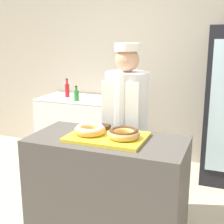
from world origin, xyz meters
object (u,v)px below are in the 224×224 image
(brownie_back_right, at_px, (124,129))
(bottle_red, at_px, (67,90))
(donut_chocolate_glaze, at_px, (124,133))
(bottle_green, at_px, (76,95))
(donut_light_glaze, at_px, (90,129))
(serving_tray, at_px, (107,137))
(chest_freezer, at_px, (80,127))
(baker_person, at_px, (126,129))
(brownie_back_left, at_px, (104,127))

(brownie_back_right, distance_m, bottle_red, 2.13)
(donut_chocolate_glaze, xyz_separation_m, brownie_back_right, (-0.05, 0.16, -0.02))
(donut_chocolate_glaze, bearing_deg, bottle_green, 127.59)
(donut_light_glaze, bearing_deg, serving_tray, 5.16)
(serving_tray, distance_m, donut_chocolate_glaze, 0.14)
(donut_light_glaze, xyz_separation_m, bottle_green, (-0.94, 1.57, -0.08))
(chest_freezer, height_order, bottle_red, bottle_red)
(chest_freezer, distance_m, bottle_red, 0.56)
(baker_person, bearing_deg, serving_tray, -85.57)
(bottle_red, bearing_deg, donut_light_glaze, -56.07)
(serving_tray, distance_m, bottle_red, 2.19)
(serving_tray, bearing_deg, brownie_back_left, 119.84)
(donut_chocolate_glaze, relative_size, chest_freezer, 0.22)
(donut_chocolate_glaze, relative_size, brownie_back_left, 2.91)
(brownie_back_right, relative_size, bottle_green, 0.41)
(bottle_green, bearing_deg, chest_freezer, 107.46)
(donut_light_glaze, distance_m, brownie_back_right, 0.27)
(serving_tray, relative_size, brownie_back_right, 7.00)
(chest_freezer, distance_m, bottle_green, 0.54)
(bottle_green, bearing_deg, donut_chocolate_glaze, -52.41)
(brownie_back_right, bearing_deg, chest_freezer, 127.21)
(serving_tray, xyz_separation_m, chest_freezer, (-1.13, 1.75, -0.53))
(serving_tray, bearing_deg, brownie_back_right, 60.16)
(serving_tray, xyz_separation_m, baker_person, (-0.04, 0.57, -0.11))
(baker_person, bearing_deg, donut_light_glaze, -98.67)
(donut_light_glaze, height_order, bottle_red, bottle_red)
(brownie_back_right, height_order, chest_freezer, brownie_back_right)
(brownie_back_right, distance_m, bottle_green, 1.82)
(donut_light_glaze, relative_size, donut_chocolate_glaze, 1.00)
(brownie_back_left, distance_m, bottle_red, 2.02)
(chest_freezer, bearing_deg, brownie_back_right, -52.79)
(brownie_back_left, bearing_deg, donut_light_glaze, -107.70)
(donut_light_glaze, relative_size, chest_freezer, 0.22)
(bottle_red, xyz_separation_m, bottle_green, (0.25, -0.19, -0.02))
(serving_tray, distance_m, brownie_back_left, 0.17)
(bottle_red, bearing_deg, bottle_green, -38.17)
(serving_tray, distance_m, bottle_green, 1.89)
(serving_tray, height_order, donut_chocolate_glaze, donut_chocolate_glaze)
(serving_tray, relative_size, brownie_back_left, 7.00)
(brownie_back_left, relative_size, brownie_back_right, 1.00)
(brownie_back_right, xyz_separation_m, bottle_red, (-1.40, 1.60, -0.03))
(donut_light_glaze, xyz_separation_m, donut_chocolate_glaze, (0.27, 0.00, 0.00))
(serving_tray, xyz_separation_m, bottle_red, (-1.32, 1.75, -0.01))
(donut_light_glaze, bearing_deg, chest_freezer, 119.57)
(chest_freezer, xyz_separation_m, bottle_red, (-0.19, 0.00, 0.53))
(brownie_back_left, xyz_separation_m, chest_freezer, (-1.05, 1.60, -0.56))
(donut_light_glaze, bearing_deg, brownie_back_left, 72.30)
(brownie_back_right, xyz_separation_m, bottle_green, (-1.15, 1.41, -0.06))
(brownie_back_right, bearing_deg, baker_person, 106.64)
(brownie_back_right, height_order, bottle_red, bottle_red)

